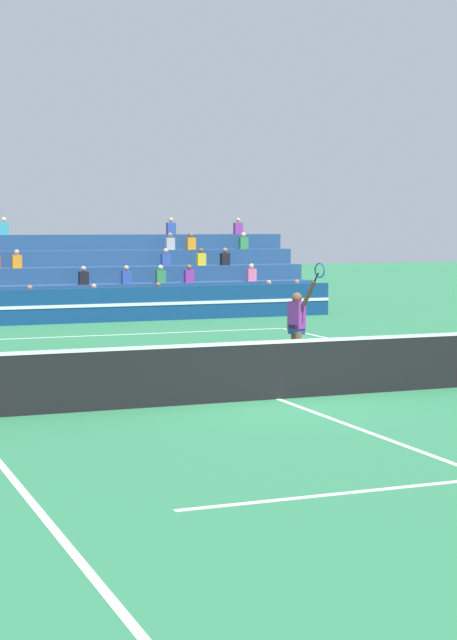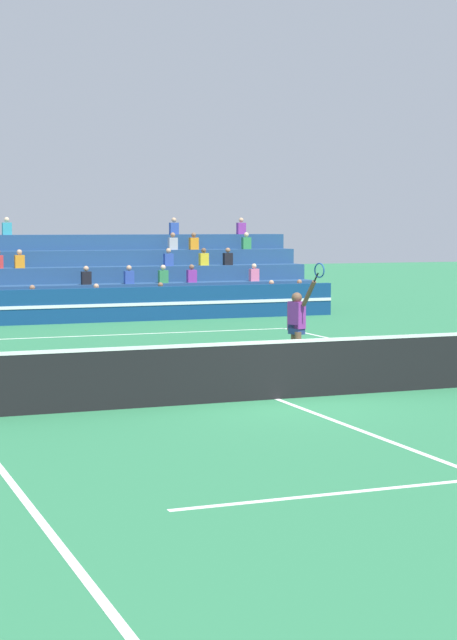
{
  "view_description": "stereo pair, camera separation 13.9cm",
  "coord_description": "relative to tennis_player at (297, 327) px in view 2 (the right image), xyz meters",
  "views": [
    {
      "loc": [
        -7.77,
        -17.24,
        3.11
      ],
      "look_at": [
        0.5,
        3.68,
        1.1
      ],
      "focal_mm": 60.0,
      "sensor_mm": 36.0,
      "label": 1
    },
    {
      "loc": [
        -7.64,
        -17.29,
        3.11
      ],
      "look_at": [
        0.5,
        3.68,
        1.1
      ],
      "focal_mm": 60.0,
      "sensor_mm": 36.0,
      "label": 2
    }
  ],
  "objects": [
    {
      "name": "court_lines",
      "position": [
        -1.68,
        -2.77,
        -0.98
      ],
      "size": [
        11.1,
        23.9,
        0.01
      ],
      "color": "white",
      "rests_on": "ground"
    },
    {
      "name": "ground_plane",
      "position": [
        -1.68,
        -2.77,
        -0.98
      ],
      "size": [
        120.0,
        120.0,
        0.0
      ],
      "primitive_type": "plane",
      "color": "#2D7A4C"
    },
    {
      "name": "bleacher_stand",
      "position": [
        -1.69,
        16.92,
        0.03
      ],
      "size": [
        18.63,
        4.75,
        3.38
      ],
      "color": "navy",
      "rests_on": "ground"
    },
    {
      "name": "tennis_net",
      "position": [
        -1.68,
        -2.77,
        -0.44
      ],
      "size": [
        12.0,
        0.1,
        1.1
      ],
      "color": "#2D6B38",
      "rests_on": "ground"
    },
    {
      "name": "sponsor_banner_wall",
      "position": [
        -1.68,
        13.12,
        -0.43
      ],
      "size": [
        18.0,
        0.26,
        1.1
      ],
      "color": "navy",
      "rests_on": "ground"
    },
    {
      "name": "tennis_ball",
      "position": [
        -3.71,
        3.05,
        -0.95
      ],
      "size": [
        0.07,
        0.07,
        0.07
      ],
      "primitive_type": "sphere",
      "color": "#C6DB33",
      "rests_on": "ground"
    },
    {
      "name": "tennis_player",
      "position": [
        0.0,
        0.0,
        0.0
      ],
      "size": [
        0.39,
        1.17,
        2.4
      ],
      "color": "brown",
      "rests_on": "ground"
    }
  ]
}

